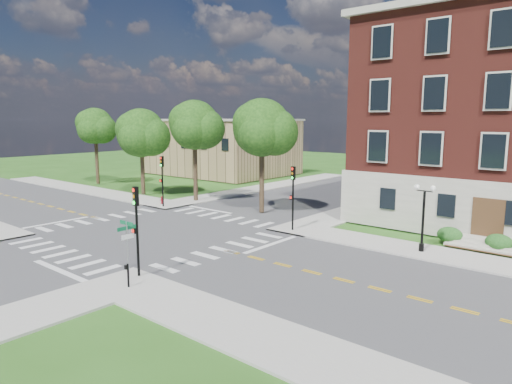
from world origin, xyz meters
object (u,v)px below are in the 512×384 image
Objects in this scene: twin_lamp_west at (423,214)px; traffic_signal_ne at (293,190)px; traffic_signal_se at (136,220)px; traffic_signal_nw at (162,175)px; push_button_post at (128,274)px; fire_hydrant at (162,200)px; street_sign_pole at (127,239)px.

traffic_signal_ne is at bearing -176.19° from twin_lamp_west.
traffic_signal_se is 1.13× the size of twin_lamp_west.
traffic_signal_ne is 9.56m from twin_lamp_west.
push_button_post is at bearing -43.28° from traffic_signal_nw.
twin_lamp_west is at bearing 2.09° from traffic_signal_nw.
fire_hydrant is (-25.69, -0.02, -2.06)m from twin_lamp_west.
push_button_post is (15.59, -14.68, -2.39)m from traffic_signal_nw.
traffic_signal_ne is at bearing 88.96° from street_sign_pole.
traffic_signal_se is 19.78m from traffic_signal_nw.
twin_lamp_west is 18.02m from push_button_post.
traffic_signal_ne reaches higher than fire_hydrant.
twin_lamp_west is at bearing 56.75° from street_sign_pole.
twin_lamp_west is at bearing 60.31° from push_button_post.
traffic_signal_se is 1.00× the size of traffic_signal_ne.
street_sign_pole is at bearing -123.25° from twin_lamp_west.
traffic_signal_nw is at bearing 136.37° from street_sign_pole.
traffic_signal_nw is 1.55× the size of street_sign_pole.
twin_lamp_west is 1.36× the size of street_sign_pole.
traffic_signal_nw is 24.50m from twin_lamp_west.
push_button_post is at bearing -119.69° from twin_lamp_west.
twin_lamp_west is (9.87, 14.24, -0.66)m from traffic_signal_se.
twin_lamp_west reaches higher than push_button_post.
twin_lamp_west reaches higher than street_sign_pole.
traffic_signal_se and traffic_signal_nw have the same top height.
traffic_signal_nw is at bearing 136.72° from push_button_post.
traffic_signal_se is 1.00× the size of traffic_signal_nw.
push_button_post is at bearing -42.79° from fire_hydrant.
fire_hydrant is (-1.21, 0.87, -2.72)m from traffic_signal_nw.
traffic_signal_nw is (-14.96, -0.26, 0.00)m from traffic_signal_ne.
traffic_signal_nw reaches higher than fire_hydrant.
traffic_signal_ne and traffic_signal_nw have the same top height.
street_sign_pole is 2.58× the size of push_button_post.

